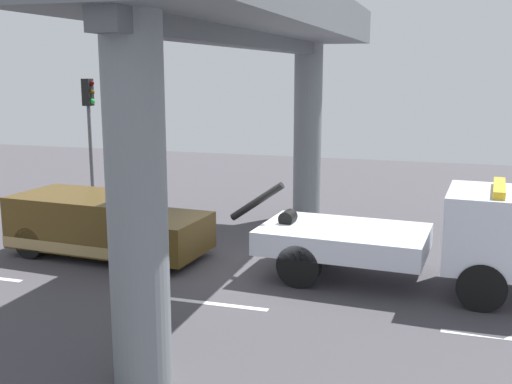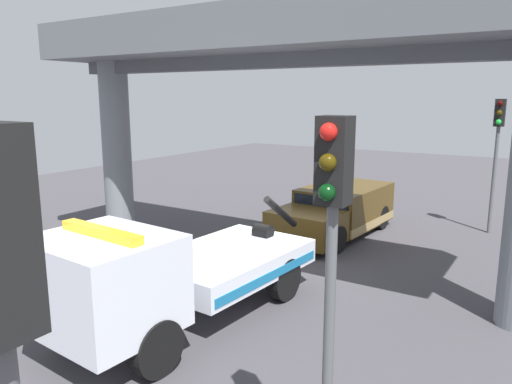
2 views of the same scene
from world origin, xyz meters
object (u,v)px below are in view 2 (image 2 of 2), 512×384
traffic_light_near (498,137)px  tow_truck_white (165,274)px  towed_van_green (337,212)px  traffic_light_far (331,234)px

traffic_light_near → tow_truck_white: bearing=-21.5°
towed_van_green → traffic_light_far: bearing=22.6°
tow_truck_white → traffic_light_far: size_ratio=1.64×
traffic_light_near → traffic_light_far: (13.50, 0.00, -0.06)m
traffic_light_near → traffic_light_far: traffic_light_near is taller
towed_van_green → traffic_light_near: traffic_light_near is taller
traffic_light_far → towed_van_green: bearing=-157.4°
traffic_light_near → towed_van_green: bearing=-56.2°
towed_van_green → traffic_light_far: traffic_light_far is taller
towed_van_green → traffic_light_far: (10.56, 4.39, 2.46)m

